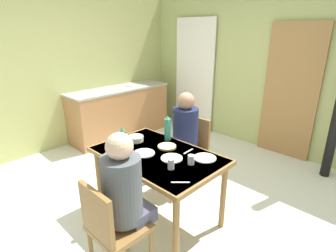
{
  "coord_description": "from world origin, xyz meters",
  "views": [
    {
      "loc": [
        2.02,
        -1.83,
        1.89
      ],
      "look_at": [
        0.29,
        -0.05,
        0.99
      ],
      "focal_mm": 28.54,
      "sensor_mm": 36.0,
      "label": 1
    }
  ],
  "objects_px": {
    "chair_far_diner": "(191,148)",
    "person_far_diner": "(185,129)",
    "serving_bowl_center": "(136,139)",
    "chair_near_diner": "(111,227)",
    "kitchen_counter": "(120,112)",
    "dining_table": "(157,161)",
    "person_near_diner": "(124,187)",
    "water_bottle_green_near": "(123,144)",
    "water_bottle_green_far": "(168,129)"
  },
  "relations": [
    {
      "from": "chair_far_diner",
      "to": "person_far_diner",
      "type": "distance_m",
      "value": 0.31
    },
    {
      "from": "person_far_diner",
      "to": "serving_bowl_center",
      "type": "distance_m",
      "value": 0.61
    },
    {
      "from": "chair_near_diner",
      "to": "kitchen_counter",
      "type": "bearing_deg",
      "value": 142.82
    },
    {
      "from": "kitchen_counter",
      "to": "dining_table",
      "type": "xyz_separation_m",
      "value": [
        2.22,
        -1.15,
        0.21
      ]
    },
    {
      "from": "kitchen_counter",
      "to": "serving_bowl_center",
      "type": "relative_size",
      "value": 11.17
    },
    {
      "from": "person_near_diner",
      "to": "person_far_diner",
      "type": "distance_m",
      "value": 1.34
    },
    {
      "from": "dining_table",
      "to": "water_bottle_green_near",
      "type": "bearing_deg",
      "value": -122.25
    },
    {
      "from": "kitchen_counter",
      "to": "water_bottle_green_near",
      "type": "height_order",
      "value": "water_bottle_green_near"
    },
    {
      "from": "chair_near_diner",
      "to": "person_near_diner",
      "type": "distance_m",
      "value": 0.31
    },
    {
      "from": "chair_near_diner",
      "to": "serving_bowl_center",
      "type": "distance_m",
      "value": 1.11
    },
    {
      "from": "chair_near_diner",
      "to": "person_near_diner",
      "type": "relative_size",
      "value": 1.13
    },
    {
      "from": "chair_near_diner",
      "to": "water_bottle_green_near",
      "type": "height_order",
      "value": "water_bottle_green_near"
    },
    {
      "from": "dining_table",
      "to": "chair_near_diner",
      "type": "distance_m",
      "value": 0.83
    },
    {
      "from": "water_bottle_green_near",
      "to": "water_bottle_green_far",
      "type": "height_order",
      "value": "water_bottle_green_near"
    },
    {
      "from": "chair_near_diner",
      "to": "serving_bowl_center",
      "type": "xyz_separation_m",
      "value": [
        -0.7,
        0.82,
        0.27
      ]
    },
    {
      "from": "person_near_diner",
      "to": "water_bottle_green_far",
      "type": "distance_m",
      "value": 1.06
    },
    {
      "from": "water_bottle_green_near",
      "to": "serving_bowl_center",
      "type": "relative_size",
      "value": 1.76
    },
    {
      "from": "person_near_diner",
      "to": "person_far_diner",
      "type": "height_order",
      "value": "same"
    },
    {
      "from": "dining_table",
      "to": "person_far_diner",
      "type": "distance_m",
      "value": 0.66
    },
    {
      "from": "person_far_diner",
      "to": "water_bottle_green_near",
      "type": "bearing_deg",
      "value": 91.03
    },
    {
      "from": "dining_table",
      "to": "person_far_diner",
      "type": "height_order",
      "value": "person_far_diner"
    },
    {
      "from": "person_near_diner",
      "to": "water_bottle_green_far",
      "type": "xyz_separation_m",
      "value": [
        -0.47,
        0.95,
        0.09
      ]
    },
    {
      "from": "kitchen_counter",
      "to": "chair_far_diner",
      "type": "xyz_separation_m",
      "value": [
        2.03,
        -0.38,
        0.05
      ]
    },
    {
      "from": "kitchen_counter",
      "to": "person_near_diner",
      "type": "height_order",
      "value": "person_near_diner"
    },
    {
      "from": "dining_table",
      "to": "chair_near_diner",
      "type": "relative_size",
      "value": 1.47
    },
    {
      "from": "water_bottle_green_near",
      "to": "serving_bowl_center",
      "type": "height_order",
      "value": "water_bottle_green_near"
    },
    {
      "from": "chair_near_diner",
      "to": "chair_far_diner",
      "type": "distance_m",
      "value": 1.6
    },
    {
      "from": "dining_table",
      "to": "water_bottle_green_near",
      "type": "relative_size",
      "value": 4.26
    },
    {
      "from": "person_near_diner",
      "to": "serving_bowl_center",
      "type": "xyz_separation_m",
      "value": [
        -0.7,
        0.68,
        -0.01
      ]
    },
    {
      "from": "chair_far_diner",
      "to": "water_bottle_green_near",
      "type": "distance_m",
      "value": 1.11
    },
    {
      "from": "chair_far_diner",
      "to": "serving_bowl_center",
      "type": "height_order",
      "value": "chair_far_diner"
    },
    {
      "from": "dining_table",
      "to": "chair_far_diner",
      "type": "height_order",
      "value": "chair_far_diner"
    },
    {
      "from": "person_near_diner",
      "to": "serving_bowl_center",
      "type": "height_order",
      "value": "person_near_diner"
    },
    {
      "from": "water_bottle_green_near",
      "to": "serving_bowl_center",
      "type": "xyz_separation_m",
      "value": [
        -0.23,
        0.33,
        -0.11
      ]
    },
    {
      "from": "chair_near_diner",
      "to": "water_bottle_green_near",
      "type": "relative_size",
      "value": 2.9
    },
    {
      "from": "water_bottle_green_near",
      "to": "water_bottle_green_far",
      "type": "bearing_deg",
      "value": 90.07
    },
    {
      "from": "water_bottle_green_far",
      "to": "serving_bowl_center",
      "type": "height_order",
      "value": "water_bottle_green_far"
    },
    {
      "from": "chair_near_diner",
      "to": "person_far_diner",
      "type": "bearing_deg",
      "value": 109.3
    },
    {
      "from": "person_far_diner",
      "to": "water_bottle_green_near",
      "type": "distance_m",
      "value": 0.91
    },
    {
      "from": "water_bottle_green_far",
      "to": "serving_bowl_center",
      "type": "relative_size",
      "value": 1.64
    },
    {
      "from": "person_far_diner",
      "to": "serving_bowl_center",
      "type": "height_order",
      "value": "person_far_diner"
    },
    {
      "from": "dining_table",
      "to": "person_far_diner",
      "type": "relative_size",
      "value": 1.66
    },
    {
      "from": "kitchen_counter",
      "to": "person_near_diner",
      "type": "xyz_separation_m",
      "value": [
        2.52,
        -1.77,
        0.33
      ]
    },
    {
      "from": "person_near_diner",
      "to": "dining_table",
      "type": "bearing_deg",
      "value": 115.25
    },
    {
      "from": "chair_near_diner",
      "to": "chair_far_diner",
      "type": "height_order",
      "value": "same"
    },
    {
      "from": "water_bottle_green_far",
      "to": "chair_far_diner",
      "type": "bearing_deg",
      "value": 92.02
    },
    {
      "from": "chair_far_diner",
      "to": "water_bottle_green_near",
      "type": "xyz_separation_m",
      "value": [
        0.02,
        -1.04,
        0.39
      ]
    },
    {
      "from": "person_near_diner",
      "to": "water_bottle_green_near",
      "type": "xyz_separation_m",
      "value": [
        -0.47,
        0.35,
        0.1
      ]
    },
    {
      "from": "person_near_diner",
      "to": "kitchen_counter",
      "type": "bearing_deg",
      "value": 144.85
    },
    {
      "from": "kitchen_counter",
      "to": "water_bottle_green_far",
      "type": "bearing_deg",
      "value": -21.93
    }
  ]
}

